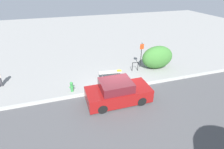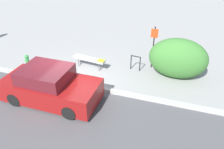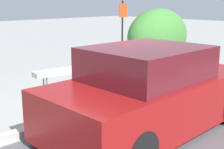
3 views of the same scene
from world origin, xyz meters
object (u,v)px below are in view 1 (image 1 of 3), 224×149
(parked_car_near, at_px, (118,92))
(bench, at_px, (110,72))
(bike_rack, at_px, (135,66))
(fire_hydrant, at_px, (72,86))
(sign_post, at_px, (141,53))

(parked_car_near, bearing_deg, bench, 82.20)
(bike_rack, relative_size, fire_hydrant, 1.08)
(bench, relative_size, parked_car_near, 0.45)
(sign_post, relative_size, fire_hydrant, 3.01)
(bike_rack, bearing_deg, fire_hydrant, -164.13)
(fire_hydrant, height_order, parked_car_near, parked_car_near)
(fire_hydrant, bearing_deg, bike_rack, 15.87)
(fire_hydrant, distance_m, parked_car_near, 3.44)
(bench, bearing_deg, fire_hydrant, -154.95)
(bench, height_order, fire_hydrant, fire_hydrant)
(bench, distance_m, bike_rack, 2.48)
(sign_post, distance_m, fire_hydrant, 6.79)
(bike_rack, height_order, sign_post, sign_post)
(bike_rack, bearing_deg, sign_post, 35.37)
(bench, bearing_deg, sign_post, 26.14)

